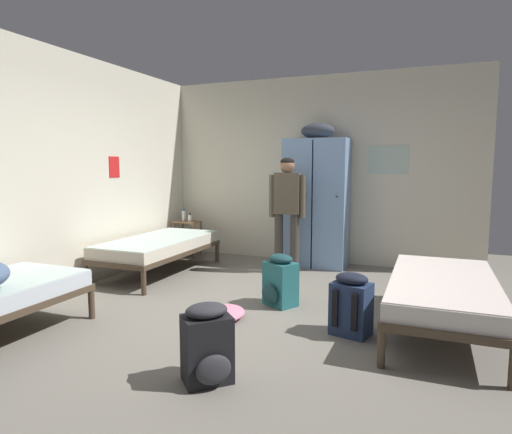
{
  "coord_description": "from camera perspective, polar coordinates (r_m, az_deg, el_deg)",
  "views": [
    {
      "loc": [
        1.64,
        -3.8,
        1.47
      ],
      "look_at": [
        0.0,
        0.27,
        0.95
      ],
      "focal_mm": 30.53,
      "sensor_mm": 36.0,
      "label": 1
    }
  ],
  "objects": [
    {
      "name": "ground_plane",
      "position": [
        4.39,
        -1.33,
        -12.8
      ],
      "size": [
        8.52,
        8.52,
        0.0
      ],
      "primitive_type": "plane",
      "color": "slate"
    },
    {
      "name": "lotion_bottle",
      "position": [
        7.09,
        -8.65,
        -0.12
      ],
      "size": [
        0.06,
        0.06,
        0.14
      ],
      "color": "white",
      "rests_on": "shelf_unit"
    },
    {
      "name": "backpack_black",
      "position": [
        3.09,
        -6.39,
        -16.35
      ],
      "size": [
        0.42,
        0.42,
        0.55
      ],
      "color": "black",
      "rests_on": "ground_plane"
    },
    {
      "name": "backpack_navy",
      "position": [
        3.95,
        12.42,
        -11.22
      ],
      "size": [
        0.37,
        0.38,
        0.55
      ],
      "color": "navy",
      "rests_on": "ground_plane"
    },
    {
      "name": "clothes_pile_pink",
      "position": [
        4.31,
        -4.49,
        -12.48
      ],
      "size": [
        0.43,
        0.51,
        0.1
      ],
      "color": "pink",
      "rests_on": "ground_plane"
    },
    {
      "name": "bed_right",
      "position": [
        4.22,
        23.27,
        -8.75
      ],
      "size": [
        0.9,
        1.9,
        0.49
      ],
      "color": "#473828",
      "rests_on": "ground_plane"
    },
    {
      "name": "backpack_teal",
      "position": [
        4.63,
        3.13,
        -8.4
      ],
      "size": [
        0.4,
        0.41,
        0.55
      ],
      "color": "#23666B",
      "rests_on": "ground_plane"
    },
    {
      "name": "shelf_unit",
      "position": [
        7.2,
        -8.93,
        -2.31
      ],
      "size": [
        0.38,
        0.3,
        0.57
      ],
      "color": "brown",
      "rests_on": "ground_plane"
    },
    {
      "name": "room_backdrop",
      "position": [
        5.83,
        -7.67,
        5.99
      ],
      "size": [
        4.76,
        5.38,
        2.8
      ],
      "color": "beige",
      "rests_on": "ground_plane"
    },
    {
      "name": "bed_left_rear",
      "position": [
        6.08,
        -12.62,
        -3.72
      ],
      "size": [
        0.9,
        1.9,
        0.49
      ],
      "color": "#473828",
      "rests_on": "ground_plane"
    },
    {
      "name": "person_traveler",
      "position": [
        5.93,
        4.08,
        1.71
      ],
      "size": [
        0.49,
        0.25,
        1.57
      ],
      "color": "#3D3833",
      "rests_on": "ground_plane"
    },
    {
      "name": "locker_bank",
      "position": [
        6.39,
        7.92,
        2.21
      ],
      "size": [
        0.9,
        0.55,
        2.07
      ],
      "color": "#7A9ECC",
      "rests_on": "ground_plane"
    },
    {
      "name": "water_bottle",
      "position": [
        7.22,
        -9.44,
        0.2
      ],
      "size": [
        0.06,
        0.06,
        0.19
      ],
      "color": "white",
      "rests_on": "shelf_unit"
    }
  ]
}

